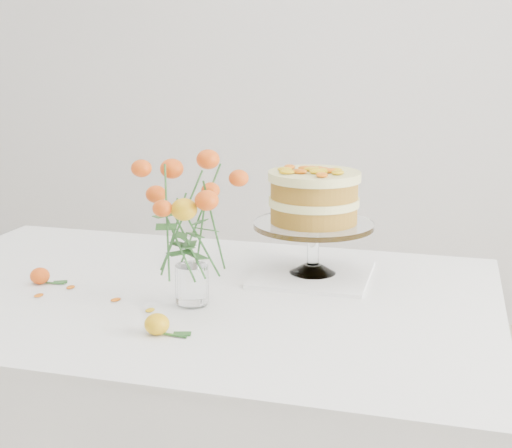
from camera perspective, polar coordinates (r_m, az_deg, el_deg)
The scene contains 11 objects.
table at distance 1.68m, azimuth -5.81°, elevation -7.99°, with size 1.43×0.93×0.76m.
napkin at distance 1.76m, azimuth 4.54°, elevation -4.02°, with size 0.28×0.28×0.01m, color white.
cake_stand at distance 1.71m, azimuth 4.66°, elevation 1.72°, with size 0.29×0.29×0.26m.
rose_vase at distance 1.51m, azimuth -5.29°, elevation 1.09°, with size 0.24×0.24×0.36m.
loose_rose_near at distance 1.41m, azimuth -7.91°, elevation -7.95°, with size 0.09×0.05×0.04m.
loose_rose_far at distance 1.77m, azimuth -16.89°, elevation -4.00°, with size 0.08×0.05×0.04m.
stray_petal_a at distance 1.61m, azimuth -11.17°, elevation -5.97°, with size 0.03×0.02×0.00m, color gold.
stray_petal_b at distance 1.54m, azimuth -8.47°, elevation -6.84°, with size 0.03×0.02×0.00m, color gold.
stray_petal_c at distance 1.49m, azimuth -7.67°, elevation -7.52°, with size 0.03×0.02×0.00m, color gold.
stray_petal_d at distance 1.72m, azimuth -14.62°, elevation -4.92°, with size 0.03×0.02×0.00m, color gold.
stray_petal_e at distance 1.68m, azimuth -16.99°, elevation -5.49°, with size 0.03×0.02×0.00m, color gold.
Camera 1 is at (0.58, -1.45, 1.30)m, focal length 50.00 mm.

